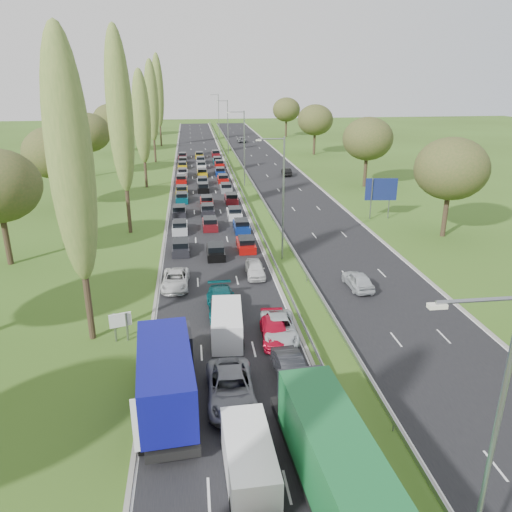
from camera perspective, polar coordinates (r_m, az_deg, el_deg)
ground at (r=85.32m, az=-1.46°, el=8.31°), size 260.00×260.00×0.00m
near_carriageway at (r=87.35m, az=-6.09°, el=8.48°), size 10.50×215.00×0.04m
far_carriageway at (r=88.67m, az=2.76°, el=8.74°), size 10.50×215.00×0.04m
central_reservation at (r=87.65m, az=-1.63°, el=8.99°), size 2.36×215.00×0.32m
lamp_columns at (r=82.33m, az=-1.34°, el=12.12°), size 0.18×140.18×12.00m
poplar_row at (r=71.80m, az=-13.79°, el=15.53°), size 2.80×127.80×22.44m
woodland_left at (r=68.78m, az=-22.78°, el=10.43°), size 8.00×166.00×11.10m
woodland_right at (r=75.82m, az=14.78°, el=12.08°), size 8.00×153.00×11.10m
traffic_queue_fill at (r=82.38m, az=-6.00°, el=8.09°), size 9.13×69.78×0.80m
near_car_2 at (r=43.62m, az=-9.19°, el=-2.70°), size 2.48×4.98×1.36m
near_car_6 at (r=28.97m, az=-2.90°, el=-14.86°), size 2.72×5.78×1.60m
near_car_7 at (r=38.69m, az=-3.90°, el=-5.35°), size 2.35×5.54×1.60m
near_car_9 at (r=30.84m, az=4.01°, el=-12.68°), size 1.88×4.47×1.43m
near_car_10 at (r=35.23m, az=2.68°, el=-8.19°), size 2.59×5.19×1.41m
near_car_11 at (r=34.95m, az=2.15°, el=-8.49°), size 2.14×4.74×1.35m
near_car_12 at (r=45.45m, az=-0.11°, el=-1.46°), size 1.71×4.10×1.39m
far_car_0 at (r=43.76m, az=11.58°, el=-2.71°), size 1.93×4.39×1.47m
far_car_1 at (r=92.08m, az=3.51°, el=9.59°), size 1.48×4.05×1.33m
far_car_2 at (r=138.74m, az=-1.68°, el=13.15°), size 2.24×4.72×1.30m
blue_lorry at (r=28.07m, az=-10.14°, el=-13.25°), size 2.71×9.77×4.12m
green_lorry at (r=22.39m, az=9.30°, el=-23.12°), size 2.51×13.58×4.02m
white_van_front at (r=24.36m, az=-0.89°, el=-21.95°), size 2.08×5.31×2.13m
white_van_rear at (r=35.18m, az=-3.37°, el=-7.59°), size 2.06×5.26×2.11m
info_sign at (r=35.65m, az=-15.21°, el=-7.40°), size 1.46×0.54×2.10m
direction_sign at (r=65.04m, az=14.10°, el=7.20°), size 3.98×0.57×5.20m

